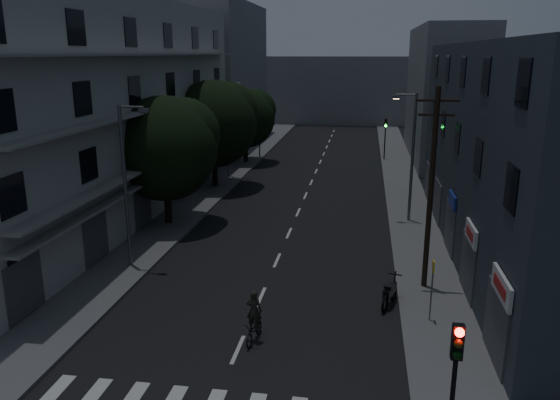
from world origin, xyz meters
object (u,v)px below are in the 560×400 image
(traffic_signal_near, at_px, (455,369))
(bus_stop_sign, at_px, (432,280))
(motorcycle, at_px, (390,294))
(utility_pole, at_px, (431,186))
(cyclist, at_px, (254,324))

(traffic_signal_near, bearing_deg, bus_stop_sign, 86.84)
(bus_stop_sign, height_order, motorcycle, bus_stop_sign)
(utility_pole, height_order, motorcycle, utility_pole)
(utility_pole, xyz_separation_m, cyclist, (-6.76, -5.83, -4.17))
(motorcycle, relative_size, cyclist, 0.99)
(traffic_signal_near, height_order, bus_stop_sign, traffic_signal_near)
(utility_pole, relative_size, motorcycle, 4.40)
(traffic_signal_near, bearing_deg, motorcycle, 96.28)
(utility_pole, bearing_deg, bus_stop_sign, -91.80)
(traffic_signal_near, xyz_separation_m, cyclist, (-6.19, 5.89, -2.40))
(cyclist, bearing_deg, utility_pole, 48.48)
(cyclist, bearing_deg, motorcycle, 44.45)
(motorcycle, bearing_deg, utility_pole, 69.08)
(traffic_signal_near, xyz_separation_m, bus_stop_sign, (0.46, 8.32, -1.21))
(traffic_signal_near, height_order, cyclist, traffic_signal_near)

